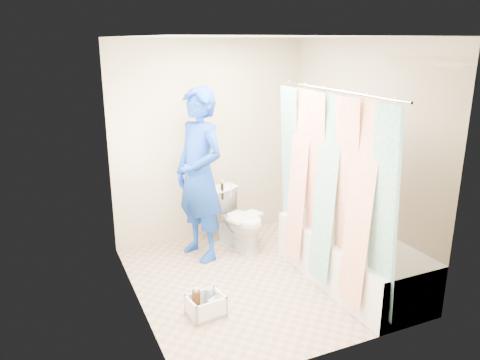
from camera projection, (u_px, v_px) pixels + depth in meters
name	position (u px, v px, depth m)	size (l,w,h in m)	color
floor	(256.00, 279.00, 4.83)	(2.60, 2.60, 0.00)	tan
ceiling	(259.00, 37.00, 4.14)	(2.40, 2.60, 0.02)	white
wall_back	(210.00, 141.00, 5.63)	(2.40, 0.02, 2.40)	#B4A68A
wall_front	(338.00, 210.00, 3.35)	(2.40, 0.02, 2.40)	#B4A68A
wall_left	(133.00, 182.00, 4.02)	(0.02, 2.60, 2.40)	#B4A68A
wall_right	(359.00, 155.00, 4.96)	(0.02, 2.60, 2.40)	#B4A68A
bathtub	(351.00, 257.00, 4.72)	(0.70, 1.75, 0.50)	white
curtain_rod	(333.00, 90.00, 4.11)	(0.02, 0.02, 1.90)	silver
shower_curtain	(327.00, 191.00, 4.37)	(0.06, 1.75, 1.80)	white
toilet	(238.00, 219.00, 5.49)	(0.40, 0.69, 0.71)	silver
tank_lid	(245.00, 217.00, 5.39)	(0.43, 0.19, 0.03)	white
tank_internals	(224.00, 189.00, 5.49)	(0.16, 0.09, 0.23)	black
plumber	(199.00, 175.00, 5.10)	(0.70, 0.46, 1.91)	#0E128F
cleaning_caddy	(207.00, 306.00, 4.19)	(0.34, 0.29, 0.24)	white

